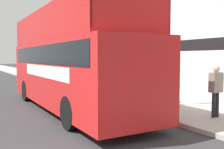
{
  "coord_description": "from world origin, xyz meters",
  "views": [
    {
      "loc": [
        -0.49,
        -3.95,
        2.19
      ],
      "look_at": [
        4.86,
        5.16,
        1.51
      ],
      "focal_mm": 42.0,
      "sensor_mm": 36.0,
      "label": 1
    }
  ],
  "objects_px": {
    "tour_bus": "(69,66)",
    "pedestrian_nearest": "(216,86)",
    "parked_car_ahead_of_bus": "(40,79)",
    "lamp_post_nearest": "(137,32)",
    "pedestrian_second": "(154,80)",
    "lamp_post_second": "(65,43)"
  },
  "relations": [
    {
      "from": "tour_bus",
      "to": "parked_car_ahead_of_bus",
      "type": "distance_m",
      "value": 7.64
    },
    {
      "from": "pedestrian_second",
      "to": "lamp_post_nearest",
      "type": "height_order",
      "value": "lamp_post_nearest"
    },
    {
      "from": "tour_bus",
      "to": "pedestrian_nearest",
      "type": "distance_m",
      "value": 5.85
    },
    {
      "from": "tour_bus",
      "to": "pedestrian_second",
      "type": "bearing_deg",
      "value": -21.73
    },
    {
      "from": "parked_car_ahead_of_bus",
      "to": "lamp_post_nearest",
      "type": "distance_m",
      "value": 9.63
    },
    {
      "from": "pedestrian_second",
      "to": "lamp_post_second",
      "type": "distance_m",
      "value": 8.72
    },
    {
      "from": "tour_bus",
      "to": "parked_car_ahead_of_bus",
      "type": "xyz_separation_m",
      "value": [
        0.79,
        7.52,
        -1.14
      ]
    },
    {
      "from": "parked_car_ahead_of_bus",
      "to": "pedestrian_nearest",
      "type": "height_order",
      "value": "pedestrian_nearest"
    },
    {
      "from": "parked_car_ahead_of_bus",
      "to": "pedestrian_second",
      "type": "height_order",
      "value": "pedestrian_second"
    },
    {
      "from": "tour_bus",
      "to": "pedestrian_second",
      "type": "distance_m",
      "value": 3.78
    },
    {
      "from": "parked_car_ahead_of_bus",
      "to": "tour_bus",
      "type": "bearing_deg",
      "value": -93.24
    },
    {
      "from": "parked_car_ahead_of_bus",
      "to": "pedestrian_nearest",
      "type": "distance_m",
      "value": 12.45
    },
    {
      "from": "parked_car_ahead_of_bus",
      "to": "pedestrian_second",
      "type": "distance_m",
      "value": 9.34
    },
    {
      "from": "pedestrian_second",
      "to": "lamp_post_nearest",
      "type": "distance_m",
      "value": 2.32
    },
    {
      "from": "pedestrian_nearest",
      "to": "lamp_post_second",
      "type": "distance_m",
      "value": 11.84
    },
    {
      "from": "pedestrian_nearest",
      "to": "parked_car_ahead_of_bus",
      "type": "bearing_deg",
      "value": 102.78
    },
    {
      "from": "tour_bus",
      "to": "pedestrian_nearest",
      "type": "height_order",
      "value": "tour_bus"
    },
    {
      "from": "pedestrian_second",
      "to": "lamp_post_second",
      "type": "relative_size",
      "value": 0.4
    },
    {
      "from": "pedestrian_second",
      "to": "lamp_post_second",
      "type": "xyz_separation_m",
      "value": [
        -1.02,
        8.42,
        2.01
      ]
    },
    {
      "from": "pedestrian_nearest",
      "to": "pedestrian_second",
      "type": "xyz_separation_m",
      "value": [
        -0.1,
        3.2,
        -0.01
      ]
    },
    {
      "from": "parked_car_ahead_of_bus",
      "to": "pedestrian_second",
      "type": "relative_size",
      "value": 2.25
    },
    {
      "from": "pedestrian_nearest",
      "to": "pedestrian_second",
      "type": "height_order",
      "value": "pedestrian_nearest"
    }
  ]
}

